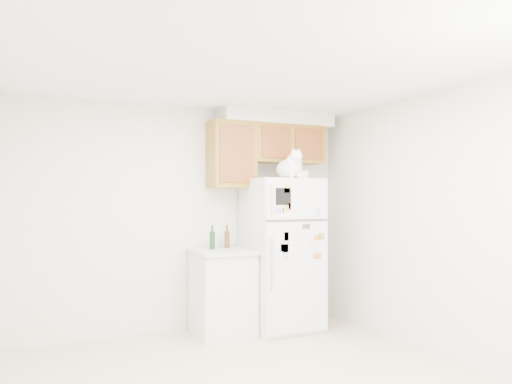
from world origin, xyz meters
TOP-DOWN VIEW (x-y plane):
  - room_shell at (0.12, 0.24)m, footprint 3.84×4.04m
  - refrigerator at (1.03, 1.61)m, footprint 0.76×0.78m
  - base_counter at (0.34, 1.68)m, footprint 0.64×0.64m
  - cat at (1.07, 1.46)m, footprint 0.33×0.48m
  - storage_box_back at (1.15, 1.67)m, footprint 0.22×0.19m
  - storage_box_front at (1.18, 1.45)m, footprint 0.16×0.12m
  - bottle_green at (0.27, 1.81)m, footprint 0.06×0.06m
  - bottle_amber at (0.46, 1.85)m, footprint 0.06×0.06m

SIDE VIEW (x-z plane):
  - base_counter at x=0.34m, z-range 0.00..0.92m
  - refrigerator at x=1.03m, z-range 0.00..1.70m
  - bottle_amber at x=0.46m, z-range 0.92..1.18m
  - bottle_green at x=0.27m, z-range 0.92..1.18m
  - room_shell at x=0.12m, z-range 0.41..2.93m
  - storage_box_front at x=1.18m, z-range 1.70..1.79m
  - storage_box_back at x=1.15m, z-range 1.70..1.80m
  - cat at x=1.07m, z-range 1.66..2.00m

